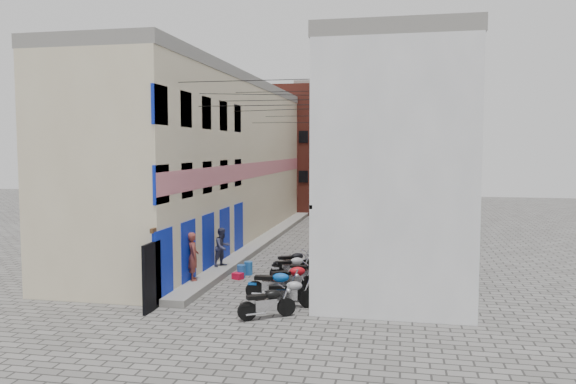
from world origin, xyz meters
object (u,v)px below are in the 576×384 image
Objects in this scene: motorcycle_a at (267,301)px; motorcycle_g at (293,261)px; motorcycle_c at (275,283)px; water_jug_far at (248,268)px; motorcycle_b at (288,292)px; motorcycle_e at (308,272)px; person_b at (222,247)px; motorcycle_f at (292,266)px; water_jug_near at (241,271)px; motorcycle_d at (291,278)px; person_a at (193,256)px; red_crate at (238,276)px.

motorcycle_a is 6.16m from motorcycle_g.
motorcycle_c reaches higher than water_jug_far.
motorcycle_e reaches higher than motorcycle_b.
motorcycle_g is 3.01m from person_b.
motorcycle_c is (-0.22, 2.04, 0.05)m from motorcycle_a.
motorcycle_b is at bearing 128.53° from motorcycle_a.
water_jug_far is (-1.75, -0.55, -0.25)m from motorcycle_g.
motorcycle_f is 2.09m from water_jug_near.
motorcycle_e is (0.21, 2.78, 0.04)m from motorcycle_b.
person_b is at bearing -156.87° from motorcycle_b.
motorcycle_d reaches higher than motorcycle_e.
water_jug_near is (-2.89, 1.01, -0.31)m from motorcycle_e.
motorcycle_g is 4.38m from person_a.
motorcycle_b reaches higher than red_crate.
motorcycle_d reaches higher than water_jug_near.
motorcycle_b is 1.15× the size of person_b.
motorcycle_a reaches higher than water_jug_near.
person_a is 3.47× the size of water_jug_near.
person_b is (-3.52, 2.93, 0.47)m from motorcycle_d.
motorcycle_c is 0.99× the size of motorcycle_d.
water_jug_near is (1.06, -0.88, -0.80)m from person_b.
person_a reaches higher than person_b.
water_jug_near is (-2.45, 2.06, -0.33)m from motorcycle_d.
person_b is at bearing -131.71° from motorcycle_f.
motorcycle_c is at bearing -137.25° from person_a.
motorcycle_a is at bearing 4.92° from motorcycle_c.
motorcycle_c is 4.04m from water_jug_far.
motorcycle_f is at bearing -75.27° from person_b.
motorcycle_g is (-0.38, 6.14, -0.01)m from motorcycle_a.
motorcycle_g is at bearing -154.13° from motorcycle_e.
motorcycle_e reaches higher than motorcycle_g.
motorcycle_g is at bearing 163.49° from motorcycle_d.
motorcycle_f is at bearing 173.38° from motorcycle_b.
person_a is at bearing -121.40° from motorcycle_d.
motorcycle_f is at bearing -143.20° from motorcycle_e.
motorcycle_e is 1.10× the size of motorcycle_g.
motorcycle_e is at bearing -87.35° from person_b.
motorcycle_a is at bearing -34.48° from motorcycle_b.
motorcycle_a is 5.99m from water_jug_far.
motorcycle_c is at bearing -61.77° from water_jug_far.
person_b reaches higher than motorcycle_a.
red_crate is at bearing -108.29° from motorcycle_f.
motorcycle_a is at bearing -122.35° from person_b.
water_jug_near is at bearing -103.85° from water_jug_far.
person_a is (-3.63, 3.28, 0.62)m from motorcycle_a.
person_b is at bearing 131.42° from red_crate.
motorcycle_f is (-0.20, 5.14, -0.00)m from motorcycle_a.
motorcycle_b is (0.42, 1.22, 0.00)m from motorcycle_a.
motorcycle_a is 6.78m from person_b.
water_jug_far is at bearing 76.15° from water_jug_near.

